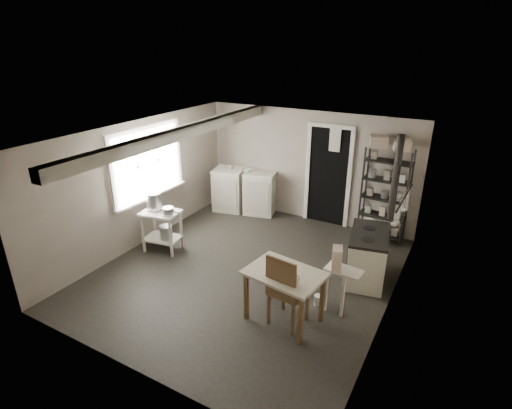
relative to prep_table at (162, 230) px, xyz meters
The scene contains 31 objects.
floor 1.77m from the prep_table, ahead, with size 5.00×5.00×0.00m, color black.
ceiling 2.56m from the prep_table, ahead, with size 5.00×5.00×0.00m, color silver.
wall_back 3.21m from the prep_table, 56.61° to the left, with size 4.50×0.02×2.30m, color #9F9488.
wall_front 3.04m from the prep_table, 54.33° to the right, with size 4.50×0.02×2.30m, color #9F9488.
wall_left 0.93m from the prep_table, 168.66° to the left, with size 0.02×5.00×2.30m, color #9F9488.
wall_right 4.04m from the prep_table, ahead, with size 0.02×5.00×2.30m, color #9F9488.
window 1.25m from the prep_table, 148.58° to the left, with size 0.12×1.76×1.28m, color silver, non-canonical shape.
doorway 3.42m from the prep_table, 49.93° to the left, with size 0.96×0.10×2.08m, color silver, non-canonical shape.
ceiling_beam 1.88m from the prep_table, 11.65° to the left, with size 0.18×5.00×0.18m, color silver, non-canonical shape.
wallpaper_panel 4.03m from the prep_table, ahead, with size 0.01×5.00×2.30m, color beige, non-canonical shape.
utensil_rail 4.13m from the prep_table, 10.25° to the left, with size 0.06×1.20×0.44m, color #B6B6B9, non-canonical shape.
prep_table is the anchor object (origin of this frame).
stockpot 0.56m from the prep_table, behind, with size 0.28×0.28×0.30m, color #B6B6B9.
saucepan 0.51m from the prep_table, 11.51° to the right, with size 0.19×0.19×0.11m, color #B6B6B9.
bucket 0.11m from the prep_table, ahead, with size 0.23×0.23×0.25m, color #B6B6B9.
base_cabinets 2.32m from the prep_table, 80.59° to the left, with size 1.44×0.62×0.95m, color beige, non-canonical shape.
mixing_bowl 2.35m from the prep_table, 78.65° to the left, with size 0.26×0.26×0.06m, color silver.
counter_cup 2.28m from the prep_table, 88.31° to the left, with size 0.11×0.11×0.09m, color silver.
shelf_rack 4.16m from the prep_table, 35.75° to the left, with size 0.85×0.33×1.79m, color black, non-canonical shape.
shelf_jar 4.04m from the prep_table, 38.41° to the left, with size 0.08×0.08×0.18m, color silver.
storage_box_a 4.25m from the prep_table, 37.15° to the left, with size 0.31×0.27×0.21m, color beige.
storage_box_b 4.55m from the prep_table, 33.95° to the left, with size 0.29×0.27×0.19m, color beige.
stove 3.59m from the prep_table, 14.10° to the left, with size 0.57×1.02×0.80m, color beige, non-canonical shape.
stovepipe 4.09m from the prep_table, 20.58° to the left, with size 0.10×0.10×1.33m, color black, non-canonical shape.
side_ledge 3.45m from the prep_table, ahead, with size 0.49×0.26×0.76m, color silver, non-canonical shape.
oats_box 3.41m from the prep_table, ahead, with size 0.13×0.21×0.31m, color beige.
work_table 2.87m from the prep_table, 14.42° to the right, with size 1.00×0.70×0.76m, color beige, non-canonical shape.
table_cup 3.15m from the prep_table, 16.03° to the right, with size 0.10×0.10×0.09m, color silver.
chair 2.94m from the prep_table, 14.32° to the right, with size 0.44×0.47×1.08m, color #503922, non-canonical shape.
flour_sack 3.85m from the prep_table, 34.10° to the left, with size 0.41×0.35×0.49m, color silver.
floor_crock 3.10m from the prep_table, ahead, with size 0.12×0.12×0.15m, color silver.
Camera 1 is at (2.92, -4.92, 3.60)m, focal length 28.00 mm.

